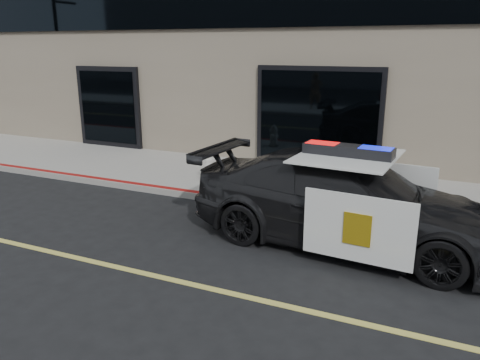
% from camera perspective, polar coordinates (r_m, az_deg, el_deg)
% --- Properties ---
extents(ground, '(120.00, 120.00, 0.00)m').
position_cam_1_polar(ground, '(6.70, 1.40, -14.22)').
color(ground, black).
rests_on(ground, ground).
extents(sidewalk_n, '(60.00, 3.50, 0.15)m').
position_cam_1_polar(sidewalk_n, '(11.32, 11.77, -1.28)').
color(sidewalk_n, gray).
rests_on(sidewalk_n, ground).
extents(police_car, '(3.02, 5.74, 1.77)m').
position_cam_1_polar(police_car, '(8.34, 12.69, -2.42)').
color(police_car, black).
rests_on(police_car, ground).
extents(fire_hydrant, '(0.32, 0.45, 0.71)m').
position_cam_1_polar(fire_hydrant, '(11.57, -3.84, 1.51)').
color(fire_hydrant, white).
rests_on(fire_hydrant, sidewalk_n).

